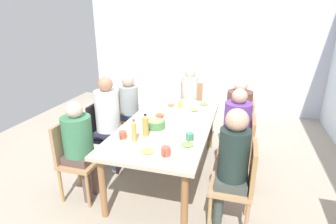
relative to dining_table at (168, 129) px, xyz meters
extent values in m
plane|color=#A49886|center=(0.00, 0.00, -0.66)|extent=(6.55, 6.55, 0.00)
cube|color=silver|center=(-2.79, 0.00, 0.64)|extent=(0.12, 5.04, 2.60)
cube|color=#C3AC92|center=(0.00, 0.00, 0.05)|extent=(2.06, 1.05, 0.04)
cylinder|color=#955F33|center=(-0.93, -0.42, -0.32)|extent=(0.07, 0.07, 0.69)
cylinder|color=#93653D|center=(0.93, -0.42, -0.32)|extent=(0.07, 0.07, 0.69)
cylinder|color=olive|center=(-0.93, 0.42, -0.32)|extent=(0.07, 0.07, 0.69)
cylinder|color=#8F5F37|center=(0.93, 0.42, -0.32)|extent=(0.07, 0.07, 0.69)
cube|color=black|center=(0.00, -0.82, -0.22)|extent=(0.40, 0.40, 0.04)
cylinder|color=black|center=(-0.17, -0.99, -0.45)|extent=(0.04, 0.04, 0.43)
cylinder|color=black|center=(0.17, -0.99, -0.45)|extent=(0.04, 0.04, 0.43)
cylinder|color=black|center=(-0.17, -0.65, -0.45)|extent=(0.04, 0.04, 0.43)
cylinder|color=black|center=(0.17, -0.65, -0.45)|extent=(0.04, 0.04, 0.43)
cube|color=black|center=(0.00, -1.00, 0.01)|extent=(0.38, 0.04, 0.45)
cylinder|color=#362946|center=(-0.08, -0.72, -0.44)|extent=(0.09, 0.09, 0.45)
cylinder|color=#2B3B4A|center=(0.08, -0.72, -0.44)|extent=(0.09, 0.09, 0.45)
cube|color=#2D2F46|center=(0.00, -0.82, -0.16)|extent=(0.30, 0.30, 0.10)
cylinder|color=silver|center=(0.00, -0.82, 0.15)|extent=(0.32, 0.32, 0.54)
sphere|color=#A67053|center=(0.00, -0.82, 0.51)|extent=(0.19, 0.19, 0.19)
cube|color=#A77E51|center=(0.69, -0.82, -0.22)|extent=(0.40, 0.40, 0.04)
cylinder|color=#A78648|center=(0.52, -0.99, -0.45)|extent=(0.04, 0.04, 0.43)
cylinder|color=#AA8247|center=(0.86, -0.99, -0.45)|extent=(0.04, 0.04, 0.43)
cylinder|color=tan|center=(0.52, -0.65, -0.45)|extent=(0.04, 0.04, 0.43)
cylinder|color=#A47A4E|center=(0.86, -0.65, -0.45)|extent=(0.04, 0.04, 0.43)
cube|color=#A77E5A|center=(0.69, -1.00, 0.01)|extent=(0.38, 0.04, 0.45)
cylinder|color=brown|center=(0.61, -0.72, -0.44)|extent=(0.09, 0.09, 0.45)
cylinder|color=brown|center=(0.77, -0.72, -0.44)|extent=(0.09, 0.09, 0.45)
cube|color=brown|center=(0.69, -0.82, -0.16)|extent=(0.30, 0.30, 0.10)
cylinder|color=#3B7851|center=(0.69, -0.82, 0.10)|extent=(0.32, 0.32, 0.44)
sphere|color=beige|center=(0.69, -0.82, 0.40)|extent=(0.17, 0.17, 0.17)
cube|color=#AF7C4C|center=(-0.69, -0.82, -0.22)|extent=(0.40, 0.40, 0.04)
cylinder|color=tan|center=(-0.86, -0.99, -0.45)|extent=(0.04, 0.04, 0.43)
cylinder|color=tan|center=(-0.52, -0.99, -0.45)|extent=(0.04, 0.04, 0.43)
cylinder|color=#B48048|center=(-0.86, -0.65, -0.45)|extent=(0.04, 0.04, 0.43)
cylinder|color=#A47A4D|center=(-0.52, -0.65, -0.45)|extent=(0.04, 0.04, 0.43)
cube|color=#A48152|center=(-0.69, -1.00, 0.01)|extent=(0.38, 0.04, 0.45)
cylinder|color=#342B4A|center=(-0.77, -0.72, -0.44)|extent=(0.09, 0.09, 0.45)
cylinder|color=#2B3C52|center=(-0.61, -0.72, -0.44)|extent=(0.09, 0.09, 0.45)
cube|color=#283851|center=(-0.69, -0.82, -0.16)|extent=(0.30, 0.30, 0.10)
cylinder|color=#929C9E|center=(-0.69, -0.82, 0.10)|extent=(0.29, 0.29, 0.43)
sphere|color=tan|center=(-0.69, -0.82, 0.40)|extent=(0.19, 0.19, 0.19)
cube|color=#AE764D|center=(0.00, 0.82, -0.22)|extent=(0.40, 0.40, 0.04)
cylinder|color=#B27D56|center=(0.17, 0.99, -0.45)|extent=(0.04, 0.04, 0.43)
cylinder|color=#A8815A|center=(-0.17, 0.99, -0.45)|extent=(0.04, 0.04, 0.43)
cylinder|color=#AA7B56|center=(0.17, 0.65, -0.45)|extent=(0.04, 0.04, 0.43)
cylinder|color=#A47F56|center=(-0.17, 0.65, -0.45)|extent=(0.04, 0.04, 0.43)
cube|color=#B1754A|center=(0.00, 1.00, 0.01)|extent=(0.38, 0.04, 0.45)
cylinder|color=#493C4B|center=(0.08, 0.72, -0.44)|extent=(0.09, 0.09, 0.45)
cylinder|color=#3B3E3D|center=(-0.08, 0.72, -0.44)|extent=(0.09, 0.09, 0.45)
cube|color=#493D3F|center=(0.00, 0.82, -0.16)|extent=(0.30, 0.30, 0.10)
cylinder|color=#65398F|center=(0.00, 0.82, 0.15)|extent=(0.31, 0.31, 0.52)
sphere|color=tan|center=(0.00, 0.82, 0.49)|extent=(0.17, 0.17, 0.17)
cube|color=#A38547|center=(-1.33, 0.00, -0.22)|extent=(0.40, 0.40, 0.04)
cylinder|color=#A78456|center=(-1.50, 0.17, -0.45)|extent=(0.04, 0.04, 0.43)
cylinder|color=#A5834A|center=(-1.50, -0.17, -0.45)|extent=(0.04, 0.04, 0.43)
cylinder|color=#A5785B|center=(-1.16, 0.17, -0.45)|extent=(0.04, 0.04, 0.43)
cylinder|color=#B5844A|center=(-1.16, -0.17, -0.45)|extent=(0.04, 0.04, 0.43)
cube|color=#B77D54|center=(-1.51, 0.00, 0.01)|extent=(0.04, 0.38, 0.45)
cylinder|color=#41473B|center=(-1.23, 0.08, -0.44)|extent=(0.09, 0.09, 0.45)
cylinder|color=#45483F|center=(-1.23, -0.08, -0.44)|extent=(0.09, 0.09, 0.45)
cube|color=#464442|center=(-1.33, 0.00, -0.16)|extent=(0.30, 0.30, 0.10)
cylinder|color=silver|center=(-1.33, 0.00, 0.13)|extent=(0.26, 0.26, 0.49)
sphere|color=beige|center=(-1.33, 0.00, 0.46)|extent=(0.19, 0.19, 0.19)
cube|color=tan|center=(0.69, 0.82, -0.22)|extent=(0.40, 0.40, 0.04)
cylinder|color=#AD7759|center=(0.86, 0.99, -0.45)|extent=(0.04, 0.04, 0.43)
cylinder|color=#AE7D47|center=(0.52, 0.99, -0.45)|extent=(0.04, 0.04, 0.43)
cylinder|color=tan|center=(0.86, 0.65, -0.45)|extent=(0.04, 0.04, 0.43)
cylinder|color=#B5804E|center=(0.52, 0.65, -0.45)|extent=(0.04, 0.04, 0.43)
cube|color=#A57849|center=(0.69, 1.00, 0.01)|extent=(0.38, 0.04, 0.45)
cylinder|color=#394640|center=(0.77, 0.72, -0.44)|extent=(0.09, 0.09, 0.45)
cylinder|color=#373540|center=(0.61, 0.72, -0.44)|extent=(0.09, 0.09, 0.45)
cube|color=#3F4742|center=(0.69, 0.82, -0.16)|extent=(0.30, 0.30, 0.10)
cylinder|color=#202F2B|center=(0.69, 0.82, 0.13)|extent=(0.28, 0.28, 0.49)
sphere|color=tan|center=(0.69, 0.82, 0.47)|extent=(0.21, 0.21, 0.21)
cube|color=tan|center=(-0.69, 0.82, -0.22)|extent=(0.40, 0.40, 0.04)
cylinder|color=#B7764B|center=(-0.52, 0.99, -0.45)|extent=(0.04, 0.04, 0.43)
cylinder|color=#A87D48|center=(-0.86, 0.99, -0.45)|extent=(0.04, 0.04, 0.43)
cylinder|color=tan|center=(-0.52, 0.65, -0.45)|extent=(0.04, 0.04, 0.43)
cylinder|color=#AC7C57|center=(-0.86, 0.65, -0.45)|extent=(0.04, 0.04, 0.43)
cube|color=tan|center=(-0.69, 1.00, 0.01)|extent=(0.38, 0.04, 0.45)
cylinder|color=#252C47|center=(-0.61, 0.72, -0.44)|extent=(0.09, 0.09, 0.45)
cylinder|color=navy|center=(-0.77, 0.72, -0.44)|extent=(0.09, 0.09, 0.45)
cube|color=#353352|center=(-0.69, 0.82, -0.16)|extent=(0.30, 0.30, 0.10)
cylinder|color=brown|center=(-0.69, 0.82, 0.12)|extent=(0.34, 0.34, 0.47)
sphere|color=beige|center=(-0.69, 0.82, 0.44)|extent=(0.17, 0.17, 0.17)
cylinder|color=white|center=(-0.51, 0.24, 0.08)|extent=(0.22, 0.22, 0.01)
ellipsoid|color=#889752|center=(-0.51, 0.24, 0.10)|extent=(0.12, 0.12, 0.02)
cylinder|color=silver|center=(0.79, 0.02, 0.08)|extent=(0.24, 0.24, 0.01)
ellipsoid|color=tan|center=(0.79, 0.02, 0.10)|extent=(0.13, 0.13, 0.02)
cylinder|color=silver|center=(-0.20, -0.17, 0.08)|extent=(0.24, 0.24, 0.01)
ellipsoid|color=#A76939|center=(-0.20, -0.17, 0.10)|extent=(0.13, 0.13, 0.02)
cylinder|color=white|center=(-0.80, 0.32, 0.08)|extent=(0.25, 0.25, 0.01)
ellipsoid|color=#75994C|center=(-0.80, 0.32, 0.10)|extent=(0.14, 0.14, 0.02)
cylinder|color=silver|center=(0.55, 0.36, 0.08)|extent=(0.23, 0.23, 0.01)
ellipsoid|color=#7A9A50|center=(0.55, 0.36, 0.10)|extent=(0.13, 0.13, 0.02)
cylinder|color=white|center=(-0.62, -0.14, 0.08)|extent=(0.20, 0.20, 0.01)
ellipsoid|color=#AE6739|center=(-0.62, -0.14, 0.10)|extent=(0.11, 0.11, 0.02)
cylinder|color=#46844A|center=(0.17, -0.10, 0.12)|extent=(0.22, 0.22, 0.09)
ellipsoid|color=tan|center=(0.17, -0.10, 0.16)|extent=(0.17, 0.17, 0.04)
cylinder|color=#D3553E|center=(0.54, -0.36, 0.11)|extent=(0.08, 0.08, 0.08)
torus|color=#D24745|center=(0.59, -0.36, 0.11)|extent=(0.05, 0.01, 0.05)
cylinder|color=white|center=(-0.80, 0.45, 0.12)|extent=(0.09, 0.09, 0.10)
torus|color=white|center=(-0.75, 0.45, 0.12)|extent=(0.05, 0.01, 0.05)
cylinder|color=#438262|center=(0.41, 0.36, 0.11)|extent=(0.08, 0.08, 0.09)
torus|color=#458D65|center=(0.46, 0.36, 0.11)|extent=(0.05, 0.01, 0.05)
cylinder|color=#D0473E|center=(-0.01, -0.11, 0.11)|extent=(0.08, 0.08, 0.09)
torus|color=#D04B37|center=(0.04, -0.11, 0.11)|extent=(0.05, 0.01, 0.05)
cylinder|color=#EBCE50|center=(-0.64, 0.00, 0.12)|extent=(0.07, 0.07, 0.09)
torus|color=yellow|center=(-0.60, 0.00, 0.12)|extent=(0.05, 0.01, 0.05)
cylinder|color=#C85342|center=(0.77, 0.20, 0.11)|extent=(0.09, 0.09, 0.08)
torus|color=#C14334|center=(0.83, 0.20, 0.11)|extent=(0.05, 0.01, 0.05)
cylinder|color=tan|center=(0.57, -0.21, 0.17)|extent=(0.05, 0.05, 0.20)
cone|color=tan|center=(0.57, -0.21, 0.29)|extent=(0.05, 0.05, 0.03)
cylinder|color=red|center=(0.57, -0.21, 0.31)|extent=(0.03, 0.03, 0.01)
cylinder|color=#C09143|center=(0.41, -0.14, 0.18)|extent=(0.07, 0.07, 0.21)
cone|color=gold|center=(0.41, -0.14, 0.30)|extent=(0.06, 0.06, 0.03)
cylinder|color=black|center=(0.41, -0.14, 0.32)|extent=(0.03, 0.03, 0.01)
camera|label=1|loc=(2.94, 0.84, 1.33)|focal=28.55mm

